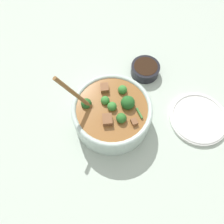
{
  "coord_description": "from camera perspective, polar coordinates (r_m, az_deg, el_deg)",
  "views": [
    {
      "loc": [
        -0.27,
        0.15,
        0.68
      ],
      "look_at": [
        0.0,
        0.0,
        0.06
      ],
      "focal_mm": 35.0,
      "sensor_mm": 36.0,
      "label": 1
    }
  ],
  "objects": [
    {
      "name": "ground_plane",
      "position": [
        0.75,
        -0.0,
        -2.1
      ],
      "size": [
        4.0,
        4.0,
        0.0
      ],
      "primitive_type": "plane",
      "color": "#ADBCAD"
    },
    {
      "name": "stew_bowl",
      "position": [
        0.7,
        -0.01,
        -0.22
      ],
      "size": [
        0.25,
        0.26,
        0.23
      ],
      "color": "#B2C6BC",
      "rests_on": "ground_plane"
    },
    {
      "name": "condiment_bowl",
      "position": [
        0.84,
        8.67,
        11.03
      ],
      "size": [
        0.11,
        0.11,
        0.04
      ],
      "color": "black",
      "rests_on": "ground_plane"
    },
    {
      "name": "empty_plate",
      "position": [
        0.8,
        21.66,
        -1.49
      ],
      "size": [
        0.2,
        0.2,
        0.02
      ],
      "color": "white",
      "rests_on": "ground_plane"
    }
  ]
}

